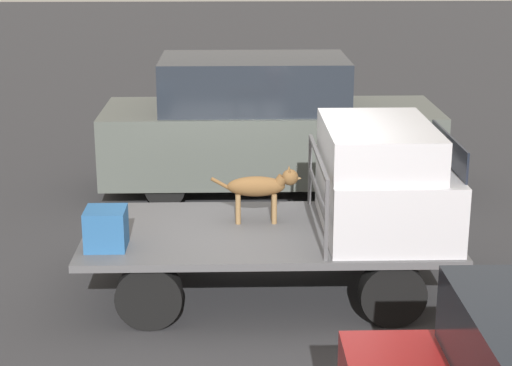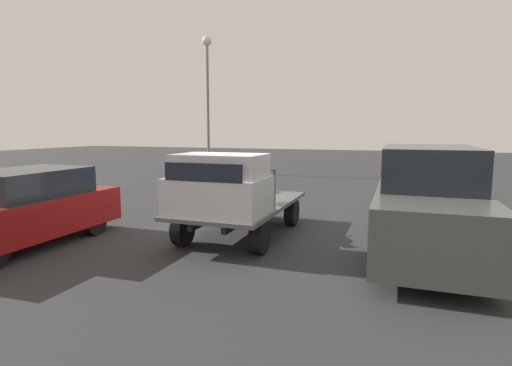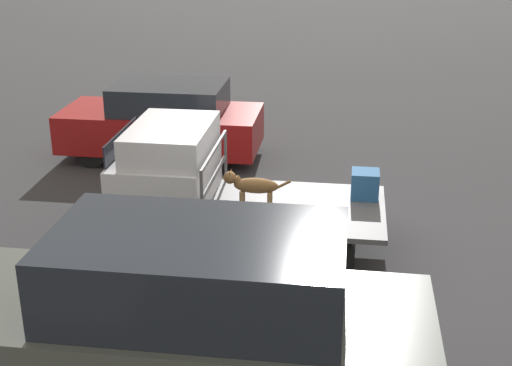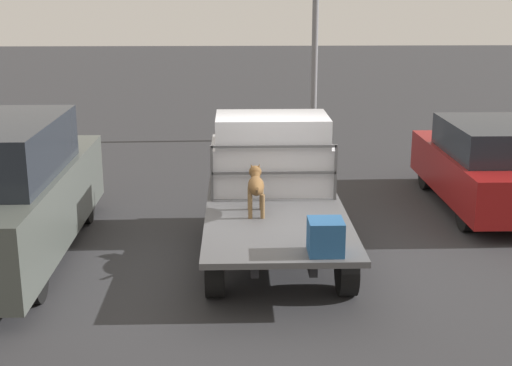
% 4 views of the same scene
% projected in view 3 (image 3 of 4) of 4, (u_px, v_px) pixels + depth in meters
% --- Properties ---
extents(ground_plane, '(80.00, 80.00, 0.00)m').
position_uv_depth(ground_plane, '(251.00, 248.00, 11.14)').
color(ground_plane, '#2D2D30').
extents(flatbed_truck, '(4.07, 2.04, 0.75)m').
position_uv_depth(flatbed_truck, '(250.00, 215.00, 10.93)').
color(flatbed_truck, black).
rests_on(flatbed_truck, ground).
extents(truck_cab, '(1.37, 1.92, 1.20)m').
position_uv_depth(truck_cab, '(168.00, 165.00, 10.82)').
color(truck_cab, '#B7B7BC').
rests_on(truck_cab, flatbed_truck).
extents(truck_headboard, '(0.04, 1.92, 0.86)m').
position_uv_depth(truck_headboard, '(214.00, 167.00, 10.72)').
color(truck_headboard, '#4C4C4F').
rests_on(truck_headboard, flatbed_truck).
extents(dog, '(1.04, 0.23, 0.65)m').
position_uv_depth(dog, '(251.00, 186.00, 10.44)').
color(dog, brown).
rests_on(dog, flatbed_truck).
extents(cargo_crate, '(0.43, 0.43, 0.43)m').
position_uv_depth(cargo_crate, '(365.00, 184.00, 11.04)').
color(cargo_crate, '#235184').
rests_on(cargo_crate, flatbed_truck).
extents(parked_sedan, '(4.10, 1.80, 1.60)m').
position_uv_depth(parked_sedan, '(163.00, 121.00, 14.83)').
color(parked_sedan, black).
rests_on(parked_sedan, ground).
extents(parked_pickup_far, '(5.14, 1.86, 2.11)m').
position_uv_depth(parked_pickup_far, '(181.00, 330.00, 7.15)').
color(parked_pickup_far, black).
rests_on(parked_pickup_far, ground).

